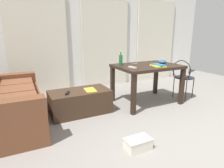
# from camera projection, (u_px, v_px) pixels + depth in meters

# --- Properties ---
(ground_plane) EXTENTS (7.60, 7.60, 0.00)m
(ground_plane) POSITION_uv_depth(u_px,v_px,m) (152.00, 110.00, 3.39)
(ground_plane) COLOR gray
(wall_back) EXTENTS (6.12, 0.10, 2.57)m
(wall_back) POSITION_uv_depth(u_px,v_px,m) (104.00, 34.00, 4.76)
(wall_back) COLOR silver
(wall_back) RESTS_ON ground
(curtains) EXTENTS (4.36, 0.03, 2.17)m
(curtains) POSITION_uv_depth(u_px,v_px,m) (106.00, 43.00, 4.74)
(curtains) COLOR beige
(curtains) RESTS_ON ground
(couch) EXTENTS (0.93, 1.75, 0.83)m
(couch) POSITION_uv_depth(u_px,v_px,m) (5.00, 104.00, 2.79)
(couch) COLOR brown
(couch) RESTS_ON ground
(coffee_table) EXTENTS (0.99, 0.54, 0.39)m
(coffee_table) POSITION_uv_depth(u_px,v_px,m) (80.00, 102.00, 3.26)
(coffee_table) COLOR #382619
(coffee_table) RESTS_ON ground
(craft_table) EXTENTS (1.18, 0.85, 0.74)m
(craft_table) POSITION_uv_depth(u_px,v_px,m) (147.00, 70.00, 3.62)
(craft_table) COLOR black
(craft_table) RESTS_ON ground
(wire_chair) EXTENTS (0.40, 0.43, 0.81)m
(wire_chair) POSITION_uv_depth(u_px,v_px,m) (183.00, 75.00, 3.88)
(wire_chair) COLOR black
(wire_chair) RESTS_ON ground
(bottle_near) EXTENTS (0.07, 0.07, 0.24)m
(bottle_near) POSITION_uv_depth(u_px,v_px,m) (121.00, 60.00, 3.54)
(bottle_near) COLOR #195B2D
(bottle_near) RESTS_ON craft_table
(bowl) EXTENTS (0.15, 0.15, 0.08)m
(bowl) POSITION_uv_depth(u_px,v_px,m) (162.00, 62.00, 3.72)
(bowl) COLOR #2D4C7A
(bowl) RESTS_ON craft_table
(book_stack) EXTENTS (0.24, 0.29, 0.04)m
(book_stack) POSITION_uv_depth(u_px,v_px,m) (158.00, 65.00, 3.44)
(book_stack) COLOR gold
(book_stack) RESTS_ON craft_table
(tv_remote_on_table) EXTENTS (0.08, 0.18, 0.02)m
(tv_remote_on_table) POSITION_uv_depth(u_px,v_px,m) (132.00, 67.00, 3.30)
(tv_remote_on_table) COLOR #B7B7B2
(tv_remote_on_table) RESTS_ON craft_table
(scissors) EXTENTS (0.10, 0.07, 0.00)m
(scissors) POSITION_uv_depth(u_px,v_px,m) (134.00, 63.00, 3.76)
(scissors) COLOR #9EA0A5
(scissors) RESTS_ON craft_table
(tv_remote_primary) EXTENTS (0.11, 0.16, 0.02)m
(tv_remote_primary) POSITION_uv_depth(u_px,v_px,m) (67.00, 93.00, 3.04)
(tv_remote_primary) COLOR black
(tv_remote_primary) RESTS_ON coffee_table
(magazine) EXTENTS (0.19, 0.28, 0.01)m
(magazine) POSITION_uv_depth(u_px,v_px,m) (90.00, 90.00, 3.22)
(magazine) COLOR gold
(magazine) RESTS_ON coffee_table
(shoebox) EXTENTS (0.31, 0.19, 0.13)m
(shoebox) POSITION_uv_depth(u_px,v_px,m) (138.00, 144.00, 2.26)
(shoebox) COLOR beige
(shoebox) RESTS_ON ground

